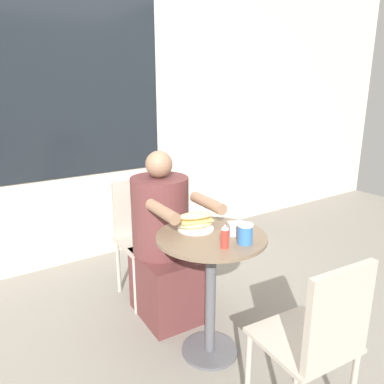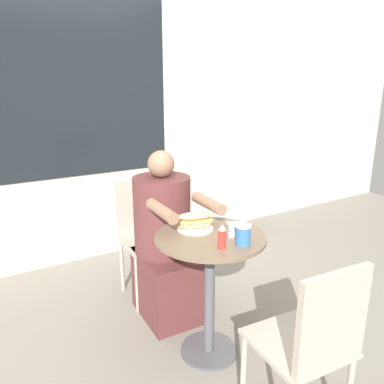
{
  "view_description": "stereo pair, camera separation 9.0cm",
  "coord_description": "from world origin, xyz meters",
  "px_view_note": "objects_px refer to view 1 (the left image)",
  "views": [
    {
      "loc": [
        -1.15,
        -1.52,
        1.54
      ],
      "look_at": [
        0.0,
        0.19,
        0.95
      ],
      "focal_mm": 35.0,
      "sensor_mm": 36.0,
      "label": 1
    },
    {
      "loc": [
        -1.07,
        -1.56,
        1.54
      ],
      "look_at": [
        0.0,
        0.19,
        0.95
      ],
      "focal_mm": 35.0,
      "sensor_mm": 36.0,
      "label": 2
    }
  ],
  "objects_px": {
    "cafe_table": "(211,270)",
    "drink_cup": "(245,234)",
    "seated_diner": "(164,248)",
    "empty_chair_across": "(320,335)",
    "sandwich_on_plate": "(196,222)",
    "diner_chair": "(141,227)",
    "condiment_bottle": "(225,236)"
  },
  "relations": [
    {
      "from": "empty_chair_across",
      "to": "drink_cup",
      "type": "height_order",
      "value": "empty_chair_across"
    },
    {
      "from": "condiment_bottle",
      "to": "diner_chair",
      "type": "bearing_deg",
      "value": 88.27
    },
    {
      "from": "cafe_table",
      "to": "sandwich_on_plate",
      "type": "relative_size",
      "value": 3.5
    },
    {
      "from": "cafe_table",
      "to": "seated_diner",
      "type": "height_order",
      "value": "seated_diner"
    },
    {
      "from": "seated_diner",
      "to": "sandwich_on_plate",
      "type": "bearing_deg",
      "value": 92.62
    },
    {
      "from": "seated_diner",
      "to": "empty_chair_across",
      "type": "distance_m",
      "value": 1.2
    },
    {
      "from": "sandwich_on_plate",
      "to": "drink_cup",
      "type": "relative_size",
      "value": 2.01
    },
    {
      "from": "seated_diner",
      "to": "empty_chair_across",
      "type": "bearing_deg",
      "value": 96.37
    },
    {
      "from": "seated_diner",
      "to": "drink_cup",
      "type": "distance_m",
      "value": 0.76
    },
    {
      "from": "sandwich_on_plate",
      "to": "drink_cup",
      "type": "height_order",
      "value": "drink_cup"
    },
    {
      "from": "cafe_table",
      "to": "empty_chair_across",
      "type": "distance_m",
      "value": 0.7
    },
    {
      "from": "condiment_bottle",
      "to": "empty_chair_across",
      "type": "bearing_deg",
      "value": -79.56
    },
    {
      "from": "cafe_table",
      "to": "condiment_bottle",
      "type": "relative_size",
      "value": 5.99
    },
    {
      "from": "cafe_table",
      "to": "diner_chair",
      "type": "xyz_separation_m",
      "value": [
        -0.01,
        0.85,
        -0.02
      ]
    },
    {
      "from": "cafe_table",
      "to": "drink_cup",
      "type": "distance_m",
      "value": 0.33
    },
    {
      "from": "empty_chair_across",
      "to": "drink_cup",
      "type": "distance_m",
      "value": 0.58
    },
    {
      "from": "sandwich_on_plate",
      "to": "condiment_bottle",
      "type": "relative_size",
      "value": 1.71
    },
    {
      "from": "diner_chair",
      "to": "drink_cup",
      "type": "bearing_deg",
      "value": 97.76
    },
    {
      "from": "empty_chair_across",
      "to": "drink_cup",
      "type": "xyz_separation_m",
      "value": [
        0.02,
        0.51,
        0.28
      ]
    },
    {
      "from": "seated_diner",
      "to": "empty_chair_across",
      "type": "height_order",
      "value": "seated_diner"
    },
    {
      "from": "cafe_table",
      "to": "drink_cup",
      "type": "relative_size",
      "value": 7.02
    },
    {
      "from": "diner_chair",
      "to": "empty_chair_across",
      "type": "height_order",
      "value": "same"
    },
    {
      "from": "diner_chair",
      "to": "condiment_bottle",
      "type": "xyz_separation_m",
      "value": [
        -0.03,
        -1.02,
        0.29
      ]
    },
    {
      "from": "diner_chair",
      "to": "sandwich_on_plate",
      "type": "xyz_separation_m",
      "value": [
        -0.01,
        -0.73,
        0.27
      ]
    },
    {
      "from": "seated_diner",
      "to": "sandwich_on_plate",
      "type": "height_order",
      "value": "seated_diner"
    },
    {
      "from": "cafe_table",
      "to": "seated_diner",
      "type": "relative_size",
      "value": 0.66
    },
    {
      "from": "empty_chair_across",
      "to": "cafe_table",
      "type": "bearing_deg",
      "value": 99.46
    },
    {
      "from": "diner_chair",
      "to": "seated_diner",
      "type": "relative_size",
      "value": 0.76
    },
    {
      "from": "cafe_table",
      "to": "condiment_bottle",
      "type": "height_order",
      "value": "condiment_bottle"
    },
    {
      "from": "cafe_table",
      "to": "diner_chair",
      "type": "relative_size",
      "value": 0.86
    },
    {
      "from": "seated_diner",
      "to": "empty_chair_across",
      "type": "relative_size",
      "value": 1.31
    },
    {
      "from": "cafe_table",
      "to": "diner_chair",
      "type": "height_order",
      "value": "diner_chair"
    }
  ]
}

